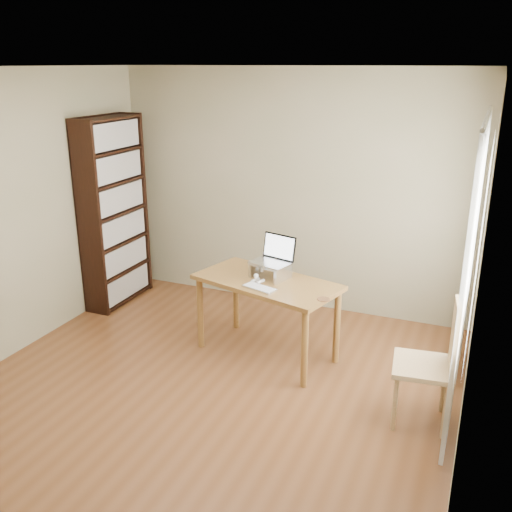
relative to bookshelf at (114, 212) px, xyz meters
The scene contains 10 objects.
room 2.43m from the bookshelf, 39.52° to the right, with size 4.04×4.54×2.64m.
bookshelf is the anchor object (origin of this frame).
curtains 3.83m from the bookshelf, 11.30° to the right, with size 0.03×1.90×2.25m.
desk 2.17m from the bookshelf, 15.43° to the right, with size 1.44×0.97×0.75m.
laptop_stand 2.13m from the bookshelf, 13.34° to the right, with size 0.32×0.25×0.13m.
laptop 2.10m from the bookshelf, 11.71° to the right, with size 0.40×0.37×0.25m.
keyboard 2.24m from the bookshelf, 20.80° to the right, with size 0.33×0.22×0.02m.
coaster 2.79m from the bookshelf, 16.74° to the right, with size 0.11×0.11×0.01m, color brown.
cat 2.12m from the bookshelf, 12.57° to the right, with size 0.24×0.48×0.15m.
chair 3.81m from the bookshelf, 17.06° to the right, with size 0.49×0.49×0.99m.
Camera 1 is at (2.00, -3.52, 2.63)m, focal length 40.00 mm.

